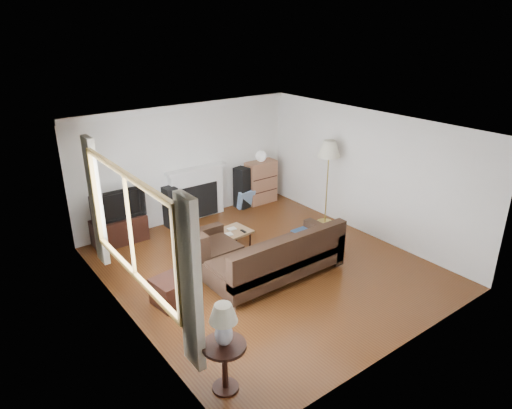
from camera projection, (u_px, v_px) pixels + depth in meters
room at (267, 202)px, 7.61m from camera, size 5.10×5.60×2.54m
window at (130, 226)px, 5.99m from camera, size 0.12×2.74×1.54m
curtain_near at (190, 285)px, 4.94m from camera, size 0.10×0.35×2.10m
curtain_far at (96, 202)px, 7.20m from camera, size 0.10×0.35×2.10m
fireplace at (197, 193)px, 9.90m from camera, size 1.40×0.26×1.15m
tv_stand at (120, 230)px, 8.89m from camera, size 1.02×0.46×0.51m
television at (116, 204)px, 8.68m from camera, size 1.06×0.14×0.61m
speaker_left at (171, 207)px, 9.50m from camera, size 0.26×0.30×0.87m
speaker_right at (242, 188)px, 10.49m from camera, size 0.32×0.36×0.95m
bookshelf at (261, 182)px, 10.77m from camera, size 0.74×0.35×1.01m
globe_lamp at (261, 156)px, 10.53m from camera, size 0.25×0.25×0.25m
sectional_sofa at (276, 255)px, 7.62m from camera, size 2.56×1.87×0.83m
coffee_table at (226, 243)px, 8.54m from camera, size 1.02×0.62×0.38m
footstool at (171, 291)px, 6.97m from camera, size 0.57×0.57×0.43m
floor_lamp at (327, 183)px, 9.48m from camera, size 0.60×0.60×1.82m
side_table at (225, 367)px, 5.30m from camera, size 0.52×0.52×0.64m
table_lamp at (224, 325)px, 5.08m from camera, size 0.33×0.33×0.53m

